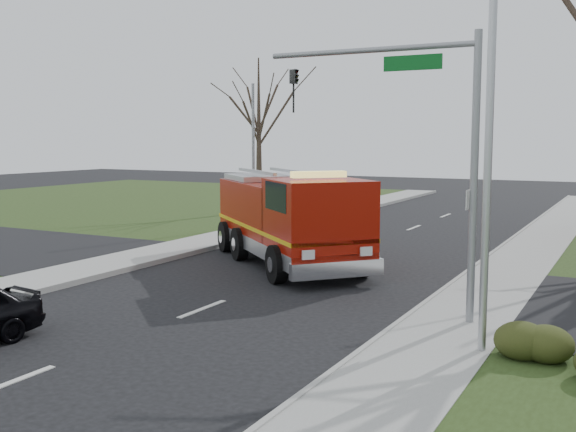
% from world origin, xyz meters
% --- Properties ---
extents(ground, '(120.00, 120.00, 0.00)m').
position_xyz_m(ground, '(0.00, 0.00, 0.00)').
color(ground, black).
rests_on(ground, ground).
extents(sidewalk_right, '(2.40, 80.00, 0.15)m').
position_xyz_m(sidewalk_right, '(6.20, 0.00, 0.07)').
color(sidewalk_right, gray).
rests_on(sidewalk_right, ground).
extents(sidewalk_left, '(2.40, 80.00, 0.15)m').
position_xyz_m(sidewalk_left, '(-6.20, 0.00, 0.07)').
color(sidewalk_left, gray).
rests_on(sidewalk_left, ground).
extents(bare_tree_left, '(4.50, 4.50, 9.00)m').
position_xyz_m(bare_tree_left, '(-10.00, 20.00, 5.56)').
color(bare_tree_left, '#32251D').
rests_on(bare_tree_left, ground).
extents(traffic_signal_mast, '(5.29, 0.18, 6.80)m').
position_xyz_m(traffic_signal_mast, '(5.21, 1.50, 4.71)').
color(traffic_signal_mast, gray).
rests_on(traffic_signal_mast, ground).
extents(streetlight_pole, '(1.48, 0.16, 8.40)m').
position_xyz_m(streetlight_pole, '(7.14, -0.50, 4.55)').
color(streetlight_pole, '#B7BABF').
rests_on(streetlight_pole, ground).
extents(utility_pole_far, '(0.14, 0.14, 7.00)m').
position_xyz_m(utility_pole_far, '(-6.80, 14.00, 3.50)').
color(utility_pole_far, gray).
rests_on(utility_pole_far, ground).
extents(fire_engine, '(8.14, 7.78, 3.39)m').
position_xyz_m(fire_engine, '(-0.89, 6.53, 1.54)').
color(fire_engine, '#951206').
rests_on(fire_engine, ground).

